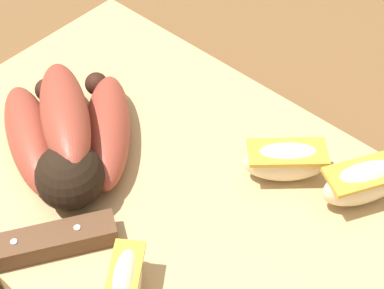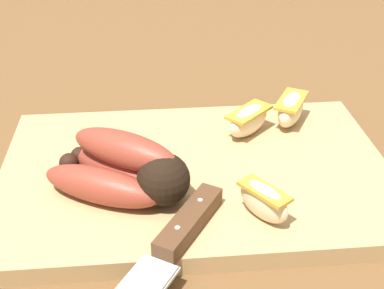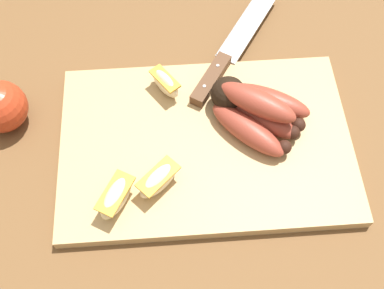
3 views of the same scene
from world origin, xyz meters
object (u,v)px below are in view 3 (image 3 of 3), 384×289
object	(u,v)px
apple_wedge_middle	(165,83)
chefs_knife	(224,59)
apple_wedge_far	(116,196)
whole_apple	(1,107)
banana_bunch	(254,110)
apple_wedge_near	(159,180)

from	to	relation	value
apple_wedge_middle	chefs_knife	bearing A→B (deg)	27.89
apple_wedge_far	whole_apple	size ratio (longest dim) A/B	0.80
banana_bunch	apple_wedge_far	xyz separation A→B (m)	(-0.20, -0.12, -0.00)
banana_bunch	apple_wedge_far	world-z (taller)	banana_bunch
banana_bunch	apple_wedge_near	xyz separation A→B (m)	(-0.14, -0.10, -0.01)
whole_apple	apple_wedge_near	bearing A→B (deg)	-30.51
apple_wedge_near	apple_wedge_far	xyz separation A→B (m)	(-0.06, -0.02, 0.00)
banana_bunch	apple_wedge_near	distance (m)	0.17
chefs_knife	apple_wedge_near	xyz separation A→B (m)	(-0.11, -0.21, 0.01)
banana_bunch	chefs_knife	size ratio (longest dim) A/B	0.64
apple_wedge_middle	whole_apple	bearing A→B (deg)	-174.15
chefs_knife	apple_wedge_middle	distance (m)	0.11
whole_apple	apple_wedge_far	bearing A→B (deg)	-42.25
apple_wedge_middle	apple_wedge_near	bearing A→B (deg)	-95.63
banana_bunch	apple_wedge_middle	distance (m)	0.14
apple_wedge_near	apple_wedge_far	world-z (taller)	apple_wedge_far
chefs_knife	whole_apple	distance (m)	0.35
whole_apple	banana_bunch	bearing A→B (deg)	-5.41
banana_bunch	apple_wedge_middle	size ratio (longest dim) A/B	2.77
chefs_knife	apple_wedge_near	world-z (taller)	apple_wedge_near
apple_wedge_middle	apple_wedge_far	xyz separation A→B (m)	(-0.07, -0.18, 0.00)
chefs_knife	apple_wedge_near	size ratio (longest dim) A/B	3.77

